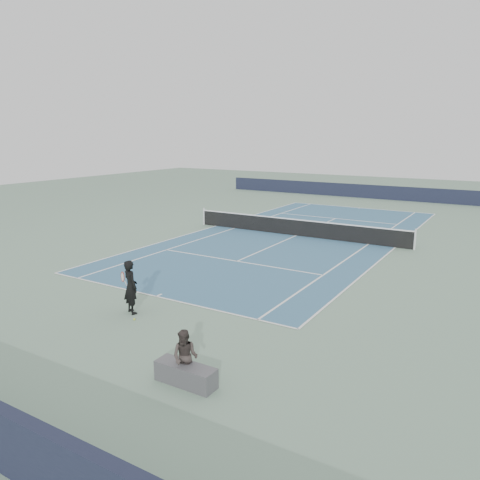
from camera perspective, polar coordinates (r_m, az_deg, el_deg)
The scene contains 7 objects.
ground at distance 26.64m, azimuth 6.87°, elevation 0.52°, with size 80.00×80.00×0.00m, color gray.
court_surface at distance 26.64m, azimuth 6.87°, elevation 0.53°, with size 10.97×23.77×0.01m, color #376383.
tennis_net at distance 26.54m, azimuth 6.90°, elevation 1.58°, with size 12.90×0.10×1.07m.
windscreen_far at distance 43.28m, azimuth 16.81°, elevation 5.59°, with size 30.00×0.25×1.20m, color black.
tennis_player at distance 15.35m, azimuth -13.19°, elevation -5.58°, with size 0.85×0.69×1.75m.
tennis_ball at distance 15.01m, azimuth -12.75°, elevation -9.41°, with size 0.07×0.07×0.07m, color #C3D72C.
spectator_bench at distance 11.12m, azimuth -6.66°, elevation -14.92°, with size 1.57×0.87×1.32m.
Camera 1 is at (10.67, -23.76, 5.63)m, focal length 35.00 mm.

